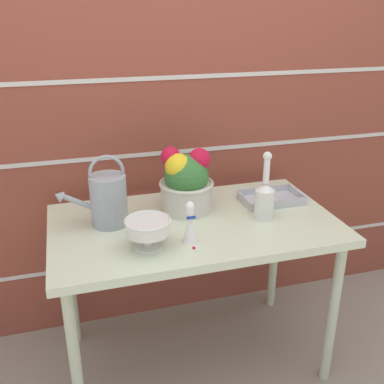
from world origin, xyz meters
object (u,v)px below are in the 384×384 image
(crystal_pedestal_bowl, at_px, (148,228))
(wire_tray, at_px, (271,199))
(watering_can, at_px, (108,199))
(flower_planter, at_px, (186,182))
(figurine_vase, at_px, (190,226))
(glass_decanter, at_px, (265,197))

(crystal_pedestal_bowl, xyz_separation_m, wire_tray, (0.63, 0.27, -0.07))
(watering_can, xyz_separation_m, crystal_pedestal_bowl, (0.12, -0.24, -0.03))
(wire_tray, bearing_deg, flower_planter, 176.60)
(crystal_pedestal_bowl, relative_size, figurine_vase, 1.04)
(glass_decanter, relative_size, wire_tray, 1.07)
(watering_can, height_order, wire_tray, watering_can)
(watering_can, relative_size, figurine_vase, 1.80)
(crystal_pedestal_bowl, height_order, glass_decanter, glass_decanter)
(crystal_pedestal_bowl, relative_size, flower_planter, 0.61)
(flower_planter, height_order, glass_decanter, glass_decanter)
(crystal_pedestal_bowl, bearing_deg, watering_can, 116.59)
(watering_can, height_order, crystal_pedestal_bowl, watering_can)
(glass_decanter, height_order, figurine_vase, glass_decanter)
(glass_decanter, xyz_separation_m, figurine_vase, (-0.36, -0.12, -0.03))
(crystal_pedestal_bowl, height_order, flower_planter, flower_planter)
(glass_decanter, bearing_deg, watering_can, 169.14)
(glass_decanter, bearing_deg, crystal_pedestal_bowl, -167.60)
(crystal_pedestal_bowl, distance_m, figurine_vase, 0.16)
(flower_planter, bearing_deg, figurine_vase, -102.46)
(crystal_pedestal_bowl, bearing_deg, figurine_vase, 0.13)
(wire_tray, bearing_deg, glass_decanter, -125.40)
(flower_planter, bearing_deg, wire_tray, -3.40)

